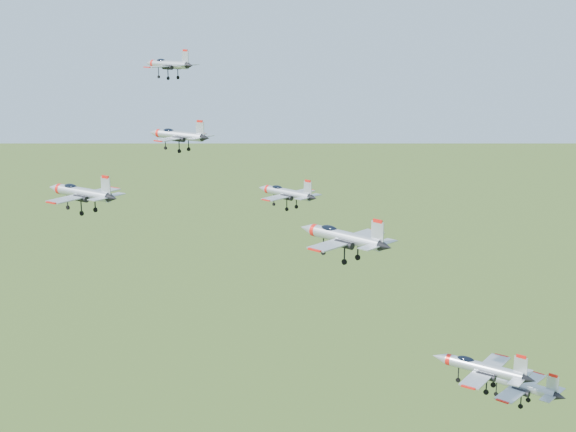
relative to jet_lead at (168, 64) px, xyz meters
The scene contains 7 objects.
jet_lead is the anchor object (origin of this frame).
jet_left_high 18.90m from the jet_lead, 46.34° to the right, with size 11.44×9.42×3.06m.
jet_right_high 39.86m from the jet_lead, 66.71° to the right, with size 11.94×9.85×3.19m.
jet_left_low 34.64m from the jet_lead, 19.94° to the right, with size 10.76×9.04×2.89m.
jet_right_low 53.29m from the jet_lead, 27.94° to the right, with size 13.29×11.18×3.57m.
jet_trail 69.32m from the jet_lead, 15.28° to the right, with size 12.61×10.40×3.37m.
jet_extra 71.94m from the jet_lead, ahead, with size 12.85×10.74×3.44m.
Camera 1 is at (60.52, -87.66, 151.08)m, focal length 50.00 mm.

